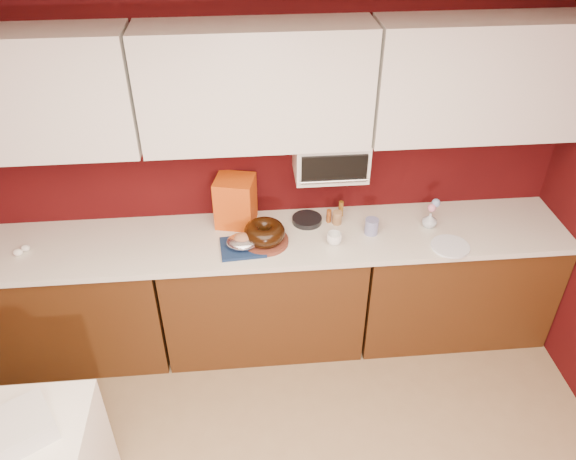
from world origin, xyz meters
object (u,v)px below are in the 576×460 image
(foil_ham_nest, at_px, (243,242))
(blue_jar, at_px, (372,226))
(bundt_cake, at_px, (265,233))
(coffee_mug, at_px, (334,238))
(newspaper_stack, at_px, (16,429))
(toaster_oven, at_px, (330,157))
(flower_vase, at_px, (430,219))
(pandoro_box, at_px, (235,201))

(foil_ham_nest, bearing_deg, blue_jar, 6.36)
(bundt_cake, bearing_deg, blue_jar, 3.55)
(coffee_mug, relative_size, newspaper_stack, 0.30)
(toaster_oven, height_order, flower_vase, toaster_oven)
(foil_ham_nest, relative_size, newspaper_stack, 0.64)
(blue_jar, bearing_deg, bundt_cake, -176.45)
(toaster_oven, height_order, blue_jar, toaster_oven)
(toaster_oven, xyz_separation_m, flower_vase, (0.65, -0.14, -0.42))
(toaster_oven, relative_size, newspaper_stack, 1.45)
(coffee_mug, bearing_deg, bundt_cake, 173.72)
(coffee_mug, bearing_deg, pandoro_box, 154.19)
(pandoro_box, relative_size, blue_jar, 3.16)
(toaster_oven, xyz_separation_m, pandoro_box, (-0.61, 0.02, -0.31))
(toaster_oven, xyz_separation_m, foil_ham_nest, (-0.57, -0.27, -0.42))
(flower_vase, bearing_deg, bundt_cake, -175.74)
(blue_jar, bearing_deg, coffee_mug, -160.49)
(pandoro_box, bearing_deg, bundt_cake, -41.43)
(blue_jar, xyz_separation_m, flower_vase, (0.40, 0.04, 0.01))
(foil_ham_nest, height_order, newspaper_stack, foil_ham_nest)
(bundt_cake, xyz_separation_m, coffee_mug, (0.44, -0.05, -0.03))
(pandoro_box, bearing_deg, blue_jar, 0.20)
(toaster_oven, relative_size, foil_ham_nest, 2.25)
(bundt_cake, bearing_deg, foil_ham_nest, -160.48)
(pandoro_box, height_order, flower_vase, pandoro_box)
(toaster_oven, relative_size, blue_jar, 4.29)
(bundt_cake, distance_m, pandoro_box, 0.31)
(foil_ham_nest, height_order, flower_vase, flower_vase)
(bundt_cake, bearing_deg, pandoro_box, 125.13)
(coffee_mug, height_order, newspaper_stack, coffee_mug)
(toaster_oven, relative_size, bundt_cake, 1.73)
(toaster_oven, xyz_separation_m, coffee_mug, (0.00, -0.27, -0.43))
(foil_ham_nest, bearing_deg, toaster_oven, 25.47)
(flower_vase, bearing_deg, newspaper_stack, -151.12)
(toaster_oven, distance_m, foil_ham_nest, 0.76)
(newspaper_stack, bearing_deg, flower_vase, 28.88)
(blue_jar, bearing_deg, flower_vase, 5.49)
(pandoro_box, bearing_deg, flower_vase, 5.95)
(foil_ham_nest, relative_size, coffee_mug, 2.12)
(coffee_mug, distance_m, blue_jar, 0.27)
(bundt_cake, distance_m, newspaper_stack, 1.71)
(bundt_cake, xyz_separation_m, foil_ham_nest, (-0.14, -0.05, -0.03))
(pandoro_box, bearing_deg, coffee_mug, -12.37)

